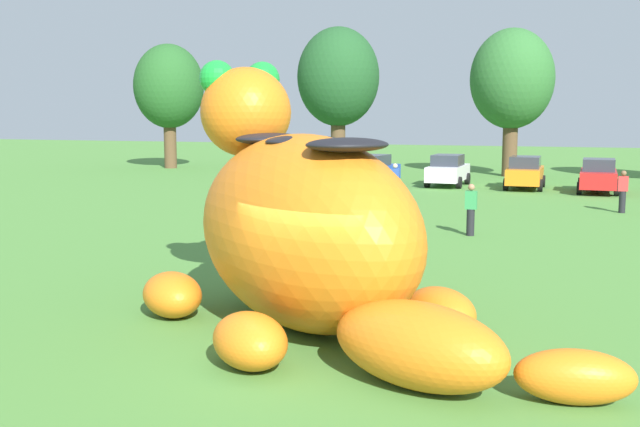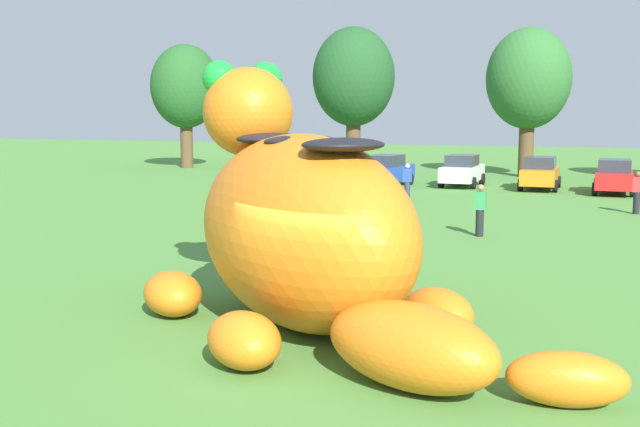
% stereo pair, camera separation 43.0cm
% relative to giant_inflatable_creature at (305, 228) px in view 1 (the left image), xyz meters
% --- Properties ---
extents(ground_plane, '(160.00, 160.00, 0.00)m').
position_rel_giant_inflatable_creature_xyz_m(ground_plane, '(0.49, -1.51, -1.89)').
color(ground_plane, '#4C8438').
extents(giant_inflatable_creature, '(9.43, 7.50, 5.16)m').
position_rel_giant_inflatable_creature_xyz_m(giant_inflatable_creature, '(0.00, 0.00, 0.00)').
color(giant_inflatable_creature, orange).
rests_on(giant_inflatable_creature, ground).
extents(car_silver, '(2.17, 4.21, 1.72)m').
position_rel_giant_inflatable_creature_xyz_m(car_silver, '(-9.82, 27.71, -1.03)').
color(car_silver, '#B7BABF').
rests_on(car_silver, ground).
extents(car_blue, '(2.37, 4.30, 1.72)m').
position_rel_giant_inflatable_creature_xyz_m(car_blue, '(-5.40, 26.95, -1.03)').
color(car_blue, '#2347B7').
rests_on(car_blue, ground).
extents(car_white, '(2.09, 4.18, 1.72)m').
position_rel_giant_inflatable_creature_xyz_m(car_white, '(-1.51, 28.28, -1.03)').
color(car_white, white).
rests_on(car_white, ground).
extents(car_orange, '(2.00, 4.13, 1.72)m').
position_rel_giant_inflatable_creature_xyz_m(car_orange, '(2.59, 27.95, -1.03)').
color(car_orange, orange).
rests_on(car_orange, ground).
extents(car_red, '(2.04, 4.15, 1.72)m').
position_rel_giant_inflatable_creature_xyz_m(car_red, '(6.18, 27.01, -1.03)').
color(car_red, red).
rests_on(car_red, ground).
extents(tree_far_left, '(4.95, 4.95, 8.79)m').
position_rel_giant_inflatable_creature_xyz_m(tree_far_left, '(-22.49, 35.47, 3.86)').
color(tree_far_left, brown).
rests_on(tree_far_left, ground).
extents(tree_left, '(5.35, 5.35, 9.50)m').
position_rel_giant_inflatable_creature_xyz_m(tree_left, '(-9.75, 34.89, 4.33)').
color(tree_left, brown).
rests_on(tree_left, ground).
extents(tree_mid_left, '(5.15, 5.15, 9.15)m').
position_rel_giant_inflatable_creature_xyz_m(tree_mid_left, '(1.22, 35.78, 4.10)').
color(tree_mid_left, brown).
rests_on(tree_mid_left, ground).
extents(spectator_mid_field, '(0.38, 0.26, 1.71)m').
position_rel_giant_inflatable_creature_xyz_m(spectator_mid_field, '(1.72, 11.70, -1.03)').
color(spectator_mid_field, black).
rests_on(spectator_mid_field, ground).
extents(spectator_by_cars, '(0.38, 0.26, 1.71)m').
position_rel_giant_inflatable_creature_xyz_m(spectator_by_cars, '(-2.76, 20.56, -1.03)').
color(spectator_by_cars, '#2D334C').
rests_on(spectator_by_cars, ground).
extents(spectator_wandering, '(0.38, 0.26, 1.71)m').
position_rel_giant_inflatable_creature_xyz_m(spectator_wandering, '(6.84, 19.31, -1.03)').
color(spectator_wandering, black).
rests_on(spectator_wandering, ground).
extents(spectator_far_side, '(0.38, 0.26, 1.71)m').
position_rel_giant_inflatable_creature_xyz_m(spectator_far_side, '(-1.05, 3.04, -1.03)').
color(spectator_far_side, '#726656').
rests_on(spectator_far_side, ground).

